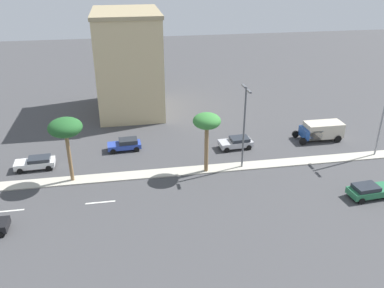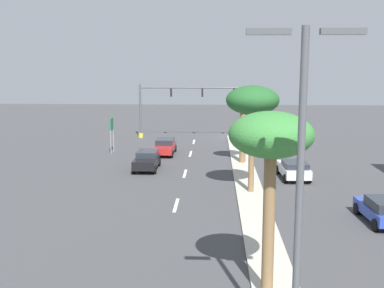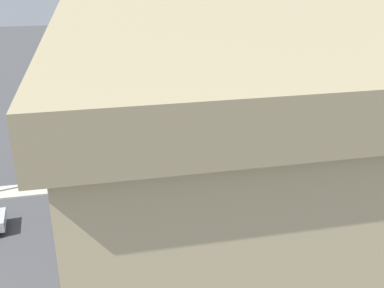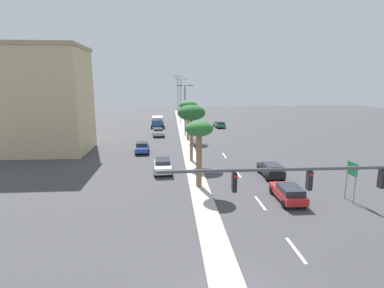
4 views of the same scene
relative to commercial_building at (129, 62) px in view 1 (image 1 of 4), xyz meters
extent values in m
plane|color=#424244|center=(20.64, 5.04, -7.25)|extent=(160.00, 160.00, 0.00)
cube|color=#B7B2A3|center=(20.64, 15.46, -7.19)|extent=(1.80, 93.81, 0.12)
cube|color=silver|center=(25.24, -12.26, -7.25)|extent=(0.20, 2.80, 0.01)
cube|color=silver|center=(25.24, -3.93, -7.25)|extent=(0.20, 2.80, 0.01)
cube|color=#C6B284|center=(0.00, 0.00, -0.26)|extent=(13.04, 8.98, 13.98)
cube|color=tan|center=(0.00, 0.00, 6.98)|extent=(13.34, 9.28, 0.50)
cylinder|color=olive|center=(20.60, -6.90, -4.46)|extent=(0.37, 0.37, 5.35)
ellipsoid|color=#235B28|center=(20.60, -6.90, -1.20)|extent=(3.37, 3.37, 1.85)
cylinder|color=olive|center=(21.04, 7.22, -4.48)|extent=(0.43, 0.43, 5.31)
ellipsoid|color=#387F38|center=(21.04, 7.22, -1.32)|extent=(2.91, 2.91, 1.60)
cylinder|color=#515459|center=(20.75, 11.33, -2.57)|extent=(0.20, 0.20, 9.12)
cube|color=#515459|center=(19.85, 11.33, 1.84)|extent=(1.10, 0.24, 0.16)
cube|color=#515459|center=(21.65, 11.33, 1.84)|extent=(1.10, 0.24, 0.16)
cylinder|color=gray|center=(20.58, 27.56, -1.89)|extent=(0.20, 0.20, 10.48)
cube|color=#287047|center=(28.73, 21.85, -6.62)|extent=(2.15, 4.32, 0.63)
cube|color=#262B33|center=(28.77, 21.32, -6.10)|extent=(1.82, 2.43, 0.41)
cylinder|color=black|center=(27.75, 23.24, -6.93)|extent=(0.27, 0.66, 0.64)
cylinder|color=black|center=(27.98, 20.31, -6.93)|extent=(0.27, 0.66, 0.64)
cylinder|color=black|center=(29.71, 20.45, -6.93)|extent=(0.27, 0.66, 0.64)
cylinder|color=black|center=(27.53, -12.06, -6.93)|extent=(0.22, 0.64, 0.64)
cube|color=#2D47AD|center=(14.09, -1.40, -6.65)|extent=(1.93, 4.03, 0.57)
cube|color=#262B33|center=(14.07, -0.91, -6.12)|extent=(1.66, 2.25, 0.50)
cylinder|color=black|center=(14.98, -2.74, -6.93)|extent=(0.25, 0.65, 0.64)
cylinder|color=black|center=(13.34, -2.83, -6.93)|extent=(0.25, 0.65, 0.64)
cylinder|color=black|center=(14.84, 0.02, -6.93)|extent=(0.25, 0.65, 0.64)
cylinder|color=black|center=(13.20, -0.07, -6.93)|extent=(0.25, 0.65, 0.64)
cube|color=#B2B2B7|center=(15.86, 11.94, -6.62)|extent=(2.19, 4.13, 0.63)
cube|color=#262B33|center=(15.82, 12.44, -6.10)|extent=(1.87, 2.32, 0.40)
cylinder|color=black|center=(16.86, 10.61, -6.93)|extent=(0.27, 0.65, 0.64)
cylinder|color=black|center=(15.06, 10.47, -6.93)|extent=(0.27, 0.65, 0.64)
cylinder|color=black|center=(16.65, 13.40, -6.93)|extent=(0.27, 0.65, 0.64)
cylinder|color=black|center=(14.85, 13.27, -6.93)|extent=(0.27, 0.65, 0.64)
cube|color=silver|center=(17.18, -11.18, -6.61)|extent=(1.97, 4.29, 0.64)
cube|color=#262B33|center=(17.16, -10.65, -6.10)|extent=(1.71, 2.39, 0.38)
cylinder|color=black|center=(18.09, -12.61, -6.93)|extent=(0.25, 0.65, 0.64)
cylinder|color=black|center=(16.40, -12.69, -6.93)|extent=(0.25, 0.65, 0.64)
cylinder|color=black|center=(17.96, -9.66, -6.93)|extent=(0.25, 0.65, 0.64)
cylinder|color=black|center=(16.27, -9.74, -6.93)|extent=(0.25, 0.65, 0.64)
cube|color=#234C99|center=(15.30, 21.83, -6.18)|extent=(2.30, 2.20, 1.24)
cube|color=beige|center=(15.30, 23.55, -5.89)|extent=(2.30, 4.67, 1.83)
cylinder|color=black|center=(16.45, 20.42, -6.80)|extent=(0.28, 0.90, 0.90)
cylinder|color=black|center=(14.15, 20.42, -6.80)|extent=(0.28, 0.90, 0.90)
cylinder|color=black|center=(16.45, 25.06, -6.80)|extent=(0.28, 0.90, 0.90)
cylinder|color=black|center=(14.15, 25.06, -6.80)|extent=(0.28, 0.90, 0.90)
camera|label=1|loc=(58.65, -0.87, 14.18)|focal=37.74mm
camera|label=2|loc=(22.94, 23.39, 1.06)|focal=44.66mm
camera|label=3|loc=(-9.35, 4.13, 8.09)|focal=43.18mm
camera|label=4|loc=(18.05, -42.94, 2.28)|focal=28.27mm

